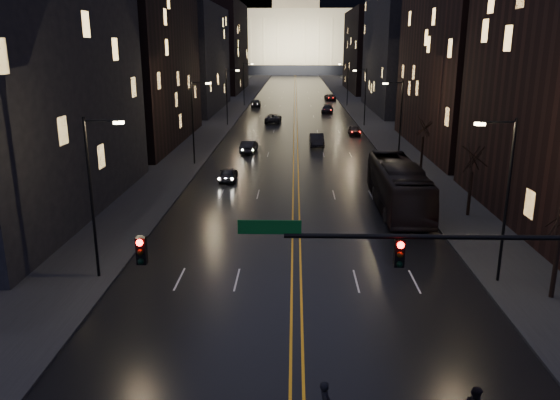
# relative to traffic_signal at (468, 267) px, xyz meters

# --- Properties ---
(ground) EXTENTS (900.00, 900.00, 0.00)m
(ground) POSITION_rel_traffic_signal_xyz_m (-5.91, 0.00, -5.10)
(ground) COLOR black
(ground) RESTS_ON ground
(road) EXTENTS (20.00, 320.00, 0.02)m
(road) POSITION_rel_traffic_signal_xyz_m (-5.91, 130.00, -5.09)
(road) COLOR black
(road) RESTS_ON ground
(sidewalk_left) EXTENTS (8.00, 320.00, 0.16)m
(sidewalk_left) POSITION_rel_traffic_signal_xyz_m (-19.91, 130.00, -5.02)
(sidewalk_left) COLOR black
(sidewalk_left) RESTS_ON ground
(sidewalk_right) EXTENTS (8.00, 320.00, 0.16)m
(sidewalk_right) POSITION_rel_traffic_signal_xyz_m (8.09, 130.00, -5.02)
(sidewalk_right) COLOR black
(sidewalk_right) RESTS_ON ground
(center_line) EXTENTS (0.62, 320.00, 0.01)m
(center_line) POSITION_rel_traffic_signal_xyz_m (-5.91, 130.00, -5.08)
(center_line) COLOR orange
(center_line) RESTS_ON road
(building_left_near) EXTENTS (12.00, 28.00, 22.00)m
(building_left_near) POSITION_rel_traffic_signal_xyz_m (-26.91, 22.00, 5.90)
(building_left_near) COLOR black
(building_left_near) RESTS_ON ground
(building_left_mid) EXTENTS (12.00, 30.00, 28.00)m
(building_left_mid) POSITION_rel_traffic_signal_xyz_m (-26.91, 54.00, 8.90)
(building_left_mid) COLOR black
(building_left_mid) RESTS_ON ground
(building_left_far) EXTENTS (12.00, 34.00, 20.00)m
(building_left_far) POSITION_rel_traffic_signal_xyz_m (-26.91, 92.00, 4.90)
(building_left_far) COLOR black
(building_left_far) RESTS_ON ground
(building_left_dist) EXTENTS (12.00, 40.00, 24.00)m
(building_left_dist) POSITION_rel_traffic_signal_xyz_m (-26.91, 140.00, 6.90)
(building_left_dist) COLOR black
(building_left_dist) RESTS_ON ground
(building_right_mid) EXTENTS (12.00, 34.00, 26.00)m
(building_right_mid) POSITION_rel_traffic_signal_xyz_m (15.09, 92.00, 7.90)
(building_right_mid) COLOR black
(building_right_mid) RESTS_ON ground
(building_right_dist) EXTENTS (12.00, 40.00, 22.00)m
(building_right_dist) POSITION_rel_traffic_signal_xyz_m (15.09, 140.00, 5.90)
(building_right_dist) COLOR black
(building_right_dist) RESTS_ON ground
(capitol) EXTENTS (90.00, 50.00, 58.50)m
(capitol) POSITION_rel_traffic_signal_xyz_m (-5.91, 250.00, 12.05)
(capitol) COLOR black
(capitol) RESTS_ON ground
(traffic_signal) EXTENTS (17.29, 0.45, 7.00)m
(traffic_signal) POSITION_rel_traffic_signal_xyz_m (0.00, 0.00, 0.00)
(traffic_signal) COLOR black
(traffic_signal) RESTS_ON ground
(streetlamp_right_near) EXTENTS (2.13, 0.25, 9.00)m
(streetlamp_right_near) POSITION_rel_traffic_signal_xyz_m (4.91, 10.00, -0.02)
(streetlamp_right_near) COLOR black
(streetlamp_right_near) RESTS_ON ground
(streetlamp_left_near) EXTENTS (2.13, 0.25, 9.00)m
(streetlamp_left_near) POSITION_rel_traffic_signal_xyz_m (-16.72, 10.00, -0.02)
(streetlamp_left_near) COLOR black
(streetlamp_left_near) RESTS_ON ground
(streetlamp_right_mid) EXTENTS (2.13, 0.25, 9.00)m
(streetlamp_right_mid) POSITION_rel_traffic_signal_xyz_m (4.91, 40.00, -0.02)
(streetlamp_right_mid) COLOR black
(streetlamp_right_mid) RESTS_ON ground
(streetlamp_left_mid) EXTENTS (2.13, 0.25, 9.00)m
(streetlamp_left_mid) POSITION_rel_traffic_signal_xyz_m (-16.72, 40.00, -0.02)
(streetlamp_left_mid) COLOR black
(streetlamp_left_mid) RESTS_ON ground
(streetlamp_right_far) EXTENTS (2.13, 0.25, 9.00)m
(streetlamp_right_far) POSITION_rel_traffic_signal_xyz_m (4.91, 70.00, -0.02)
(streetlamp_right_far) COLOR black
(streetlamp_right_far) RESTS_ON ground
(streetlamp_left_far) EXTENTS (2.13, 0.25, 9.00)m
(streetlamp_left_far) POSITION_rel_traffic_signal_xyz_m (-16.72, 70.00, -0.02)
(streetlamp_left_far) COLOR black
(streetlamp_left_far) RESTS_ON ground
(streetlamp_right_dist) EXTENTS (2.13, 0.25, 9.00)m
(streetlamp_right_dist) POSITION_rel_traffic_signal_xyz_m (4.91, 100.00, -0.02)
(streetlamp_right_dist) COLOR black
(streetlamp_right_dist) RESTS_ON ground
(streetlamp_left_dist) EXTENTS (2.13, 0.25, 9.00)m
(streetlamp_left_dist) POSITION_rel_traffic_signal_xyz_m (-16.72, 100.00, -0.02)
(streetlamp_left_dist) COLOR black
(streetlamp_left_dist) RESTS_ON ground
(tree_right_mid) EXTENTS (2.40, 2.40, 6.65)m
(tree_right_mid) POSITION_rel_traffic_signal_xyz_m (7.09, 22.00, -0.58)
(tree_right_mid) COLOR black
(tree_right_mid) RESTS_ON ground
(tree_right_far) EXTENTS (2.40, 2.40, 6.65)m
(tree_right_far) POSITION_rel_traffic_signal_xyz_m (7.09, 38.00, -0.58)
(tree_right_far) COLOR black
(tree_right_far) RESTS_ON ground
(bus) EXTENTS (3.21, 13.46, 3.74)m
(bus) POSITION_rel_traffic_signal_xyz_m (2.10, 23.92, -3.23)
(bus) COLOR black
(bus) RESTS_ON ground
(oncoming_car_a) EXTENTS (1.72, 4.07, 1.37)m
(oncoming_car_a) POSITION_rel_traffic_signal_xyz_m (-12.39, 32.93, -4.42)
(oncoming_car_a) COLOR black
(oncoming_car_a) RESTS_ON ground
(oncoming_car_b) EXTENTS (1.95, 4.59, 1.47)m
(oncoming_car_b) POSITION_rel_traffic_signal_xyz_m (-11.58, 47.31, -4.37)
(oncoming_car_b) COLOR black
(oncoming_car_b) RESTS_ON ground
(oncoming_car_c) EXTENTS (2.79, 5.52, 1.50)m
(oncoming_car_c) POSITION_rel_traffic_signal_xyz_m (-9.66, 73.75, -4.35)
(oncoming_car_c) COLOR black
(oncoming_car_c) RESTS_ON ground
(oncoming_car_d) EXTENTS (2.35, 5.23, 1.49)m
(oncoming_car_d) POSITION_rel_traffic_signal_xyz_m (-14.32, 98.90, -4.36)
(oncoming_car_d) COLOR black
(oncoming_car_d) RESTS_ON ground
(receding_car_a) EXTENTS (1.82, 4.96, 1.62)m
(receding_car_a) POSITION_rel_traffic_signal_xyz_m (-3.20, 51.87, -4.29)
(receding_car_a) COLOR black
(receding_car_a) RESTS_ON ground
(receding_car_b) EXTENTS (1.75, 4.16, 1.41)m
(receding_car_b) POSITION_rel_traffic_signal_xyz_m (2.59, 61.10, -4.40)
(receding_car_b) COLOR black
(receding_car_b) RESTS_ON ground
(receding_car_c) EXTENTS (2.68, 5.36, 1.50)m
(receding_car_c) POSITION_rel_traffic_signal_xyz_m (0.19, 87.68, -4.35)
(receding_car_c) COLOR black
(receding_car_c) RESTS_ON ground
(receding_car_d) EXTENTS (2.79, 5.21, 1.39)m
(receding_car_d) POSITION_rel_traffic_signal_xyz_m (2.35, 113.14, -4.41)
(receding_car_d) COLOR black
(receding_car_d) RESTS_ON ground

